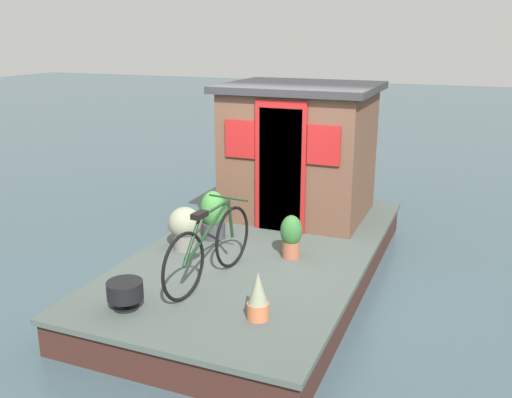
% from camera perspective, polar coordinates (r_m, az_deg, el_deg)
% --- Properties ---
extents(ground_plane, '(60.00, 60.00, 0.00)m').
position_cam_1_polar(ground_plane, '(7.37, 0.59, -8.03)').
color(ground_plane, '#384C54').
extents(houseboat_deck, '(5.22, 2.75, 0.43)m').
position_cam_1_polar(houseboat_deck, '(7.28, 0.60, -6.48)').
color(houseboat_deck, '#424C47').
rests_on(houseboat_deck, ground_plane).
extents(houseboat_cabin, '(1.84, 2.17, 1.95)m').
position_cam_1_polar(houseboat_cabin, '(8.27, 4.47, 5.02)').
color(houseboat_cabin, brown).
rests_on(houseboat_cabin, houseboat_deck).
extents(bicycle, '(1.69, 0.50, 0.87)m').
position_cam_1_polar(bicycle, '(6.11, -4.77, -4.98)').
color(bicycle, black).
rests_on(bicycle, houseboat_deck).
extents(potted_plant_mint, '(0.34, 0.34, 0.65)m').
position_cam_1_polar(potted_plant_mint, '(7.42, -4.40, -1.66)').
color(potted_plant_mint, '#38383D').
rests_on(potted_plant_mint, houseboat_deck).
extents(potted_plant_lavender, '(0.27, 0.27, 0.54)m').
position_cam_1_polar(potted_plant_lavender, '(6.79, 3.62, -3.76)').
color(potted_plant_lavender, '#935138').
rests_on(potted_plant_lavender, houseboat_deck).
extents(potted_plant_geranium, '(0.42, 0.42, 0.55)m').
position_cam_1_polar(potted_plant_geranium, '(7.09, -7.29, -2.84)').
color(potted_plant_geranium, slate).
rests_on(potted_plant_geranium, houseboat_deck).
extents(potted_plant_basil, '(0.22, 0.22, 0.49)m').
position_cam_1_polar(potted_plant_basil, '(5.39, 0.20, -9.97)').
color(potted_plant_basil, '#B2603D').
rests_on(potted_plant_basil, houseboat_deck).
extents(charcoal_grill, '(0.36, 0.36, 0.29)m').
position_cam_1_polar(charcoal_grill, '(5.76, -13.26, -9.16)').
color(charcoal_grill, black).
rests_on(charcoal_grill, houseboat_deck).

